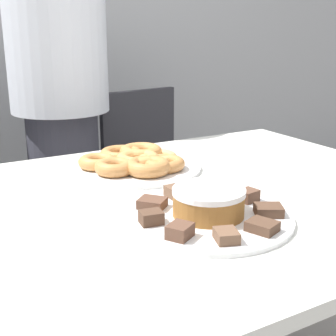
{
  "coord_description": "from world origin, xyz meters",
  "views": [
    {
      "loc": [
        -0.48,
        -0.93,
        1.17
      ],
      "look_at": [
        0.07,
        0.05,
        0.83
      ],
      "focal_mm": 50.0,
      "sensor_mm": 36.0,
      "label": 1
    }
  ],
  "objects_px": {
    "plate_donuts": "(138,168)",
    "frosted_cake": "(209,202)",
    "person_standing": "(60,101)",
    "office_chair_right": "(158,195)",
    "plate_cake": "(208,217)"
  },
  "relations": [
    {
      "from": "plate_donuts",
      "to": "frosted_cake",
      "type": "relative_size",
      "value": 2.33
    },
    {
      "from": "plate_donuts",
      "to": "person_standing",
      "type": "bearing_deg",
      "value": 91.47
    },
    {
      "from": "person_standing",
      "to": "office_chair_right",
      "type": "bearing_deg",
      "value": -8.59
    },
    {
      "from": "person_standing",
      "to": "office_chair_right",
      "type": "distance_m",
      "value": 0.62
    },
    {
      "from": "plate_donuts",
      "to": "frosted_cake",
      "type": "distance_m",
      "value": 0.41
    },
    {
      "from": "office_chair_right",
      "to": "frosted_cake",
      "type": "relative_size",
      "value": 5.72
    },
    {
      "from": "person_standing",
      "to": "office_chair_right",
      "type": "height_order",
      "value": "person_standing"
    },
    {
      "from": "office_chair_right",
      "to": "plate_donuts",
      "type": "bearing_deg",
      "value": -130.88
    },
    {
      "from": "person_standing",
      "to": "plate_donuts",
      "type": "bearing_deg",
      "value": -88.53
    },
    {
      "from": "frosted_cake",
      "to": "plate_cake",
      "type": "bearing_deg",
      "value": 180.0
    },
    {
      "from": "person_standing",
      "to": "plate_cake",
      "type": "relative_size",
      "value": 4.64
    },
    {
      "from": "plate_cake",
      "to": "plate_donuts",
      "type": "height_order",
      "value": "same"
    },
    {
      "from": "person_standing",
      "to": "plate_donuts",
      "type": "relative_size",
      "value": 4.64
    },
    {
      "from": "person_standing",
      "to": "frosted_cake",
      "type": "relative_size",
      "value": 10.79
    },
    {
      "from": "plate_donuts",
      "to": "office_chair_right",
      "type": "bearing_deg",
      "value": 57.43
    }
  ]
}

